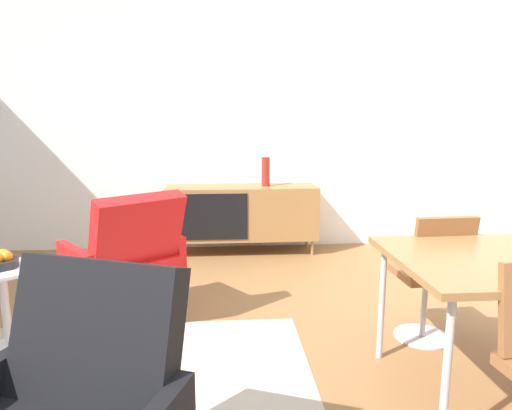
% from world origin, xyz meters
% --- Properties ---
extents(ground_plane, '(8.32, 8.32, 0.00)m').
position_xyz_m(ground_plane, '(0.00, 0.00, 0.00)').
color(ground_plane, olive).
extents(wall_back, '(6.80, 0.12, 2.80)m').
position_xyz_m(wall_back, '(0.00, 2.60, 1.40)').
color(wall_back, white).
rests_on(wall_back, ground_plane).
extents(sideboard, '(1.60, 0.45, 0.72)m').
position_xyz_m(sideboard, '(0.36, 2.30, 0.44)').
color(sideboard, olive).
rests_on(sideboard, ground_plane).
extents(vase_cobalt, '(0.09, 0.09, 0.31)m').
position_xyz_m(vase_cobalt, '(0.62, 2.30, 0.87)').
color(vase_cobalt, maroon).
rests_on(vase_cobalt, sideboard).
extents(dining_chair_back_left, '(0.42, 0.44, 0.86)m').
position_xyz_m(dining_chair_back_left, '(1.46, 0.18, 0.47)').
color(dining_chair_back_left, brown).
rests_on(dining_chair_back_left, ground_plane).
extents(lounge_chair_red, '(0.90, 0.90, 0.95)m').
position_xyz_m(lounge_chair_red, '(-0.50, 0.60, 0.47)').
color(lounge_chair_red, red).
rests_on(lounge_chair_red, ground_plane).
extents(side_table_round, '(0.44, 0.44, 0.52)m').
position_xyz_m(side_table_round, '(-1.20, 0.32, 0.32)').
color(side_table_round, white).
rests_on(side_table_round, ground_plane).
extents(fruit_bowl, '(0.20, 0.20, 0.11)m').
position_xyz_m(fruit_bowl, '(-1.20, 0.32, 0.56)').
color(fruit_bowl, '#262628').
rests_on(fruit_bowl, side_table_round).
extents(area_rug, '(2.20, 1.70, 0.01)m').
position_xyz_m(area_rug, '(-0.45, -0.27, 0.00)').
color(area_rug, '#B7AD99').
rests_on(area_rug, ground_plane).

